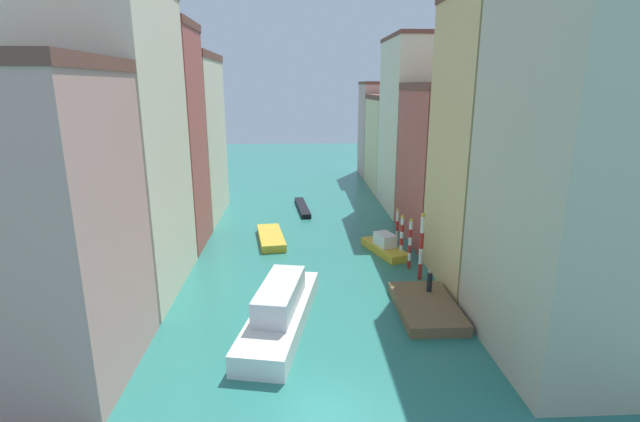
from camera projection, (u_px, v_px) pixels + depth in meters
name	position (u px, v px, depth m)	size (l,w,h in m)	color
ground_plane	(308.00, 240.00, 44.80)	(154.00, 154.00, 0.00)	#28756B
building_left_0	(36.00, 227.00, 22.18)	(7.99, 8.95, 15.66)	tan
building_left_1	(112.00, 145.00, 31.51)	(7.99, 11.36, 20.86)	beige
building_left_2	(154.00, 139.00, 40.92)	(7.99, 7.35, 19.61)	#B25147
building_left_3	(182.00, 138.00, 50.75)	(7.99, 12.23, 17.68)	beige
building_right_0	(588.00, 147.00, 23.01)	(7.99, 10.62, 22.78)	#BCB299
building_right_1	(500.00, 145.00, 32.96)	(7.99, 9.17, 20.59)	#DBB77A
building_right_2	(450.00, 163.00, 43.65)	(7.99, 11.03, 14.62)	#B25147
building_right_3	(420.00, 125.00, 53.98)	(7.99, 11.45, 19.74)	beige
building_right_4	(398.00, 142.00, 66.01)	(7.99, 11.76, 13.14)	beige
building_right_5	(385.00, 129.00, 75.50)	(7.99, 7.92, 14.97)	tan
waterfront_dock	(426.00, 307.00, 30.43)	(3.72, 6.74, 0.70)	brown
person_on_dock	(429.00, 281.00, 31.78)	(0.36, 0.36, 1.55)	black
mooring_pole_0	(421.00, 246.00, 35.05)	(0.34, 0.34, 5.24)	red
mooring_pole_1	(410.00, 243.00, 37.30)	(0.28, 0.28, 4.21)	red
mooring_pole_2	(402.00, 236.00, 39.52)	(0.32, 0.32, 3.89)	red
mooring_pole_3	(397.00, 229.00, 41.64)	(0.26, 0.26, 3.82)	red
vaporetto_white	(280.00, 310.00, 28.49)	(5.11, 11.77, 2.83)	white
gondola_black	(302.00, 207.00, 55.65)	(1.86, 8.43, 0.52)	black
motorboat_0	(271.00, 237.00, 44.37)	(3.13, 7.12, 0.70)	gold
motorboat_1	(385.00, 246.00, 41.14)	(3.54, 5.96, 1.78)	gold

